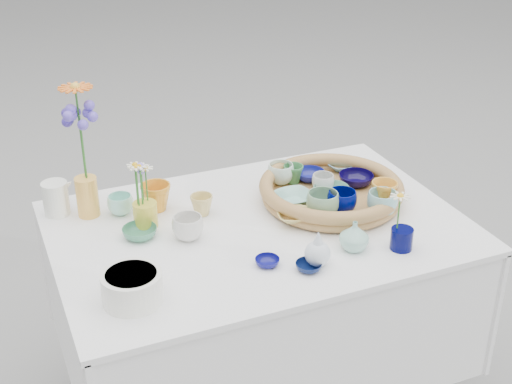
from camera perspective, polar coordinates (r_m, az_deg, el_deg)
name	(u,v)px	position (r m, az deg, el deg)	size (l,w,h in m)	color
wicker_tray	(331,191)	(2.35, 6.03, 0.07)	(0.47, 0.47, 0.08)	brown
tray_ceramic_0	(310,175)	(2.46, 4.33, 1.33)	(0.10, 0.10, 0.03)	navy
tray_ceramic_1	(356,179)	(2.44, 8.01, 1.01)	(0.12, 0.12, 0.04)	black
tray_ceramic_2	(384,193)	(2.32, 10.21, -0.09)	(0.08, 0.08, 0.08)	gold
tray_ceramic_3	(331,192)	(2.34, 6.03, -0.01)	(0.12, 0.12, 0.04)	#63A084
tray_ceramic_4	(323,204)	(2.22, 5.35, -1.00)	(0.10, 0.10, 0.08)	gray
tray_ceramic_5	(294,198)	(2.30, 3.06, -0.49)	(0.12, 0.12, 0.03)	#82BDAE
tray_ceramic_6	(281,174)	(2.42, 2.00, 1.48)	(0.09, 0.09, 0.07)	silver
tray_ceramic_7	(323,183)	(2.38, 5.38, 0.74)	(0.08, 0.08, 0.06)	silver
tray_ceramic_8	(341,165)	(2.55, 6.82, 2.17)	(0.11, 0.11, 0.03)	#6EAFDE
tray_ceramic_9	(342,202)	(2.25, 6.89, -0.78)	(0.09, 0.09, 0.07)	#00075A
tray_ceramic_10	(294,216)	(2.20, 3.05, -1.91)	(0.10, 0.10, 0.03)	#D4BF65
tray_ceramic_11	(382,203)	(2.25, 10.07, -0.89)	(0.10, 0.10, 0.08)	#87C2BF
tray_ceramic_12	(293,174)	(2.43, 3.00, 1.44)	(0.07, 0.07, 0.06)	#397942
loose_ceramic_0	(156,197)	(2.30, -8.00, -0.41)	(0.10, 0.10, 0.09)	orange
loose_ceramic_1	(202,205)	(2.26, -4.37, -1.04)	(0.07, 0.07, 0.07)	#D7BD6C
loose_ceramic_2	(140,233)	(2.17, -9.28, -3.23)	(0.10, 0.10, 0.03)	#3E8361
loose_ceramic_3	(188,228)	(2.13, -5.48, -2.86)	(0.09, 0.09, 0.07)	silver
loose_ceramic_4	(267,262)	(2.01, 0.91, -5.61)	(0.07, 0.07, 0.02)	#0C0D65
loose_ceramic_5	(120,205)	(2.30, -10.80, -1.00)	(0.08, 0.08, 0.06)	#9BE7D3
loose_ceramic_6	(309,267)	(2.00, 4.24, -5.97)	(0.07, 0.07, 0.02)	#0B1844
fluted_bowl	(132,287)	(1.88, -9.89, -7.51)	(0.16, 0.16, 0.08)	white
bud_vase_paleblue	(318,248)	(2.00, 4.97, -4.45)	(0.07, 0.07, 0.11)	silver
bud_vase_seafoam	(354,236)	(2.09, 7.87, -3.49)	(0.09, 0.09, 0.09)	#8FC5B3
bud_vase_cobalt	(402,239)	(2.12, 11.57, -3.69)	(0.07, 0.07, 0.07)	#00023A
single_daisy	(399,212)	(2.08, 11.34, -1.61)	(0.07, 0.07, 0.12)	white
tall_vase_yellow	(87,197)	(2.30, -13.34, -0.36)	(0.07, 0.07, 0.13)	#FFB94A
gerbera	(81,133)	(2.23, -13.85, 4.59)	(0.12, 0.12, 0.31)	orange
hydrangea	(83,147)	(2.23, -13.68, 3.49)	(0.08, 0.08, 0.29)	#422FA7
white_pitcher	(56,198)	(2.34, -15.72, -0.49)	(0.11, 0.08, 0.11)	white
daisy_cup	(145,215)	(2.21, -8.84, -1.80)	(0.07, 0.07, 0.08)	gold
daisy_posy	(142,181)	(2.16, -9.12, 0.85)	(0.08, 0.08, 0.15)	white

